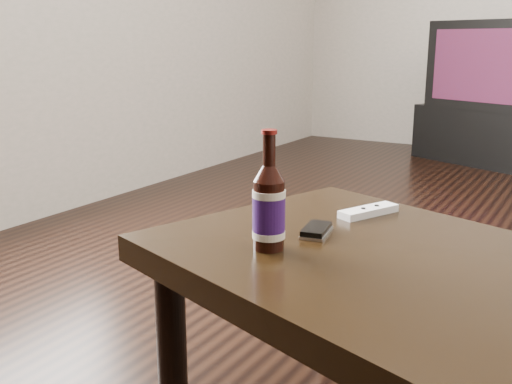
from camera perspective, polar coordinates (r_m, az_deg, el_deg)
The scene contains 6 objects.
tv_stand at distance 4.58m, azimuth 21.38°, elevation 5.03°, with size 0.97×0.49×0.39m, color black.
tv at distance 4.53m, azimuth 21.94°, elevation 11.17°, with size 0.92×0.76×0.59m.
coffee_table at distance 1.17m, azimuth 17.07°, elevation -10.10°, with size 1.33×1.02×0.44m.
beer_bottle at distance 1.20m, azimuth 1.23°, elevation -1.54°, with size 0.07×0.07×0.24m.
phone at distance 1.32m, azimuth 5.77°, elevation -3.66°, with size 0.07×0.11×0.02m.
remote at distance 1.48m, azimuth 10.67°, elevation -1.81°, with size 0.11×0.17×0.02m.
Camera 1 is at (-0.14, -1.95, 0.85)m, focal length 42.00 mm.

